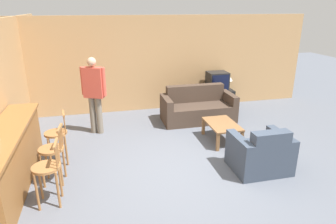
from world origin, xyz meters
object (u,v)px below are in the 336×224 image
at_px(bar_chair_far, 57,136).
at_px(table_lamp, 228,77).
at_px(bar_chair_mid, 53,153).
at_px(tv, 217,81).
at_px(bar_chair_near, 48,171).
at_px(tv_unit, 216,99).
at_px(couch_far, 198,109).
at_px(person_by_window, 94,91).
at_px(coffee_table, 222,126).
at_px(armchair_near, 261,154).

relative_size(bar_chair_far, table_lamp, 2.09).
height_order(bar_chair_mid, bar_chair_far, same).
bearing_deg(tv, table_lamp, 0.55).
distance_m(bar_chair_near, table_lamp, 5.76).
height_order(bar_chair_far, table_lamp, table_lamp).
bearing_deg(tv_unit, couch_far, -135.56).
xyz_separation_m(bar_chair_mid, couch_far, (3.28, 2.21, -0.23)).
distance_m(bar_chair_far, tv, 4.77).
bearing_deg(person_by_window, tv_unit, 17.26).
bearing_deg(person_by_window, bar_chair_near, -105.49).
relative_size(bar_chair_mid, tv, 1.78).
distance_m(couch_far, table_lamp, 1.55).
relative_size(tv_unit, table_lamp, 1.99).
relative_size(bar_chair_mid, coffee_table, 1.06).
relative_size(bar_chair_near, coffee_table, 1.06).
bearing_deg(couch_far, tv_unit, 44.44).
height_order(bar_chair_near, person_by_window, person_by_window).
bearing_deg(coffee_table, person_by_window, 157.31).
bearing_deg(tv_unit, armchair_near, -99.44).
xyz_separation_m(coffee_table, table_lamp, (1.07, 2.17, 0.53)).
xyz_separation_m(bar_chair_far, armchair_near, (3.55, -1.13, -0.23)).
bearing_deg(tv, tv_unit, 90.00).
distance_m(bar_chair_mid, coffee_table, 3.49).
xyz_separation_m(bar_chair_mid, coffee_table, (3.38, 0.87, -0.20)).
height_order(armchair_near, tv_unit, armchair_near).
bearing_deg(person_by_window, coffee_table, -22.69).
distance_m(bar_chair_near, tv_unit, 5.52).
bearing_deg(person_by_window, armchair_near, -40.68).
bearing_deg(bar_chair_mid, person_by_window, 70.19).
height_order(couch_far, table_lamp, table_lamp).
bearing_deg(couch_far, bar_chair_far, -154.94).
bearing_deg(tv, armchair_near, -99.45).
height_order(bar_chair_near, bar_chair_mid, same).
height_order(couch_far, tv_unit, couch_far).
bearing_deg(armchair_near, couch_far, 95.91).
distance_m(armchair_near, coffee_table, 1.34).
bearing_deg(tv, bar_chair_far, -150.18).
distance_m(bar_chair_near, bar_chair_far, 1.27).
xyz_separation_m(armchair_near, coffee_table, (-0.18, 1.33, 0.04)).
height_order(bar_chair_near, tv_unit, bar_chair_near).
height_order(armchair_near, person_by_window, person_by_window).
distance_m(bar_chair_near, tv, 5.51).
distance_m(bar_chair_far, coffee_table, 3.39).
relative_size(coffee_table, tv_unit, 0.99).
relative_size(coffee_table, person_by_window, 0.53).
bearing_deg(armchair_near, coffee_table, 97.57).
bearing_deg(tv_unit, bar_chair_far, -150.14).
relative_size(bar_chair_near, tv, 1.78).
distance_m(armchair_near, tv_unit, 3.55).
bearing_deg(person_by_window, bar_chair_far, -118.63).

